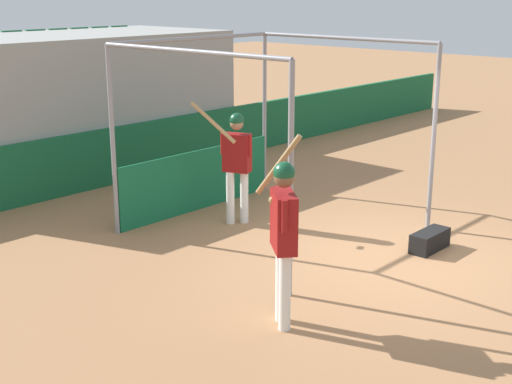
% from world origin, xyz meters
% --- Properties ---
extents(ground_plane, '(60.00, 60.00, 0.00)m').
position_xyz_m(ground_plane, '(0.00, 0.00, 0.00)').
color(ground_plane, '#A8754C').
extents(outfield_wall, '(24.00, 0.12, 1.08)m').
position_xyz_m(outfield_wall, '(0.00, 6.12, 0.54)').
color(outfield_wall, '#196038').
rests_on(outfield_wall, ground).
extents(bleacher_section, '(6.50, 3.20, 2.76)m').
position_xyz_m(bleacher_section, '(0.00, 7.78, 1.38)').
color(bleacher_section, '#9E9E99').
rests_on(bleacher_section, ground).
extents(batting_cage, '(3.44, 3.47, 2.87)m').
position_xyz_m(batting_cage, '(-0.16, 3.01, 1.24)').
color(batting_cage, gray).
rests_on(batting_cage, ground).
extents(player_batter, '(0.69, 0.79, 1.95)m').
position_xyz_m(player_batter, '(-0.26, 2.74, 1.07)').
color(player_batter, white).
rests_on(player_batter, ground).
extents(player_waiting, '(0.62, 0.79, 2.10)m').
position_xyz_m(player_waiting, '(-2.50, -0.11, 1.14)').
color(player_waiting, white).
rests_on(player_waiting, ground).
extents(equipment_bag, '(0.70, 0.28, 0.28)m').
position_xyz_m(equipment_bag, '(0.71, -0.14, 0.14)').
color(equipment_bag, black).
rests_on(equipment_bag, ground).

